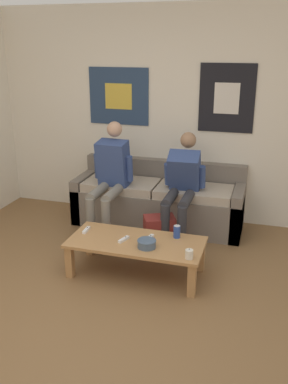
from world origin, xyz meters
The scene contains 13 objects.
ground_plane centered at (0.00, 0.00, 0.00)m, with size 18.00×18.00×0.00m, color brown.
wall_back centered at (0.00, 2.61, 1.28)m, with size 10.00×0.07×2.55m.
couch centered at (0.05, 2.25, 0.29)m, with size 2.02×0.69×0.74m.
coffee_table centered at (0.15, 1.03, 0.29)m, with size 1.28×0.59×0.34m.
person_seated_adult centered at (-0.43, 1.87, 0.69)m, with size 0.47×0.85×1.28m.
person_seated_teen centered at (0.39, 1.93, 0.65)m, with size 0.47×0.95×1.17m.
backpack centered at (0.23, 1.60, 0.18)m, with size 0.39×0.34×0.37m.
ceramic_bowl centered at (0.28, 0.93, 0.39)m, with size 0.18×0.18×0.08m.
pillar_candle centered at (0.70, 0.83, 0.39)m, with size 0.07×0.07×0.10m.
drink_can_blue centered at (0.50, 1.21, 0.41)m, with size 0.07×0.07×0.12m.
game_controller_near_left centered at (0.26, 1.10, 0.36)m, with size 0.06×0.15×0.03m.
game_controller_near_right centered at (-0.39, 1.10, 0.36)m, with size 0.04×0.15×0.03m.
game_controller_far_center centered at (0.04, 1.00, 0.36)m, with size 0.08×0.15×0.03m.
Camera 1 is at (1.27, -2.46, 2.13)m, focal length 40.00 mm.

